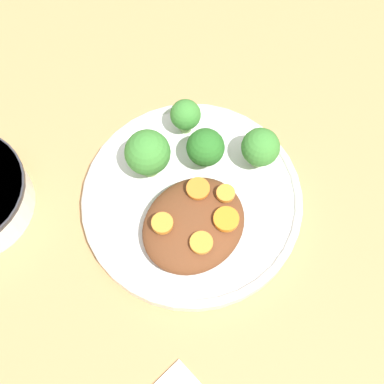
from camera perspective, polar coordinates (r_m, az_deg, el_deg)
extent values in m
plane|color=tan|center=(0.58, 0.00, -1.28)|extent=(4.00, 4.00, 0.00)
cylinder|color=silver|center=(0.57, 0.00, -0.95)|extent=(0.23, 0.23, 0.02)
torus|color=silver|center=(0.56, 0.00, -0.61)|extent=(0.23, 0.23, 0.01)
ellipsoid|color=brown|center=(0.53, 0.17, -3.52)|extent=(0.09, 0.11, 0.03)
cylinder|color=#7FA85B|center=(0.58, 7.07, 3.74)|extent=(0.02, 0.02, 0.02)
sphere|color=#3D8433|center=(0.56, 7.32, 4.77)|extent=(0.04, 0.04, 0.04)
cylinder|color=#759E51|center=(0.57, -4.57, 3.03)|extent=(0.02, 0.02, 0.02)
sphere|color=#3D8433|center=(0.55, -4.77, 4.22)|extent=(0.05, 0.05, 0.05)
cylinder|color=#7FA85B|center=(0.59, -0.68, 7.26)|extent=(0.01, 0.01, 0.02)
sphere|color=#3D8433|center=(0.58, -0.70, 8.25)|extent=(0.03, 0.03, 0.03)
cylinder|color=#7FA85B|center=(0.57, 1.40, 3.75)|extent=(0.01, 0.01, 0.02)
sphere|color=#286B23|center=(0.55, 1.45, 4.78)|extent=(0.04, 0.04, 0.04)
cylinder|color=orange|center=(0.51, 1.00, -5.42)|extent=(0.02, 0.02, 0.00)
cylinder|color=orange|center=(0.53, 0.46, 0.17)|extent=(0.02, 0.02, 0.00)
cylinder|color=orange|center=(0.51, -3.18, -3.35)|extent=(0.02, 0.02, 0.01)
cylinder|color=orange|center=(0.52, 3.67, -2.91)|extent=(0.03, 0.03, 0.01)
cylinder|color=orange|center=(0.53, 3.60, -0.14)|extent=(0.02, 0.02, 0.01)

